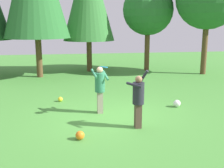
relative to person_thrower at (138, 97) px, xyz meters
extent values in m
plane|color=#478C38|center=(-0.67, 1.12, -0.94)|extent=(40.00, 40.00, 0.00)
cube|color=#4C382D|center=(0.00, 0.00, -0.57)|extent=(0.19, 0.22, 0.74)
cylinder|color=#23232D|center=(0.00, 0.00, 0.12)|extent=(0.34, 0.34, 0.64)
sphere|color=#8C6647|center=(0.00, 0.00, 0.54)|extent=(0.21, 0.21, 0.21)
cylinder|color=#23232D|center=(-0.16, -0.12, 0.40)|extent=(0.40, 0.48, 0.12)
cylinder|color=#23232D|center=(0.16, 0.12, 0.56)|extent=(0.29, 0.34, 0.50)
cube|color=gray|center=(-0.95, 1.57, -0.56)|extent=(0.19, 0.22, 0.76)
cylinder|color=#2D7551|center=(-0.95, 1.57, 0.15)|extent=(0.34, 0.34, 0.66)
sphere|color=tan|center=(-0.95, 1.57, 0.58)|extent=(0.22, 0.22, 0.22)
cylinder|color=#2D7551|center=(-0.75, 1.60, 0.39)|extent=(0.18, 0.56, 0.29)
cylinder|color=#2D7551|center=(-1.14, 1.53, 0.47)|extent=(0.18, 0.56, 0.25)
cylinder|color=#2393D1|center=(-0.87, 1.12, 0.75)|extent=(0.38, 0.38, 0.07)
sphere|color=white|center=(1.97, 1.80, -0.80)|extent=(0.27, 0.27, 0.27)
sphere|color=orange|center=(-1.75, -0.60, -0.82)|extent=(0.24, 0.24, 0.24)
sphere|color=yellow|center=(-2.35, 3.24, -0.84)|extent=(0.19, 0.19, 0.19)
cylinder|color=brown|center=(3.21, 10.08, 0.54)|extent=(0.33, 0.33, 2.95)
sphere|color=#28662D|center=(3.21, 10.08, 2.99)|extent=(3.25, 3.25, 3.25)
cylinder|color=brown|center=(-0.60, 10.35, 0.87)|extent=(0.34, 0.34, 3.62)
cylinder|color=brown|center=(6.24, 8.13, 0.79)|extent=(0.34, 0.34, 3.45)
cylinder|color=brown|center=(-3.63, 8.76, 1.11)|extent=(0.35, 0.35, 4.10)
camera|label=1|loc=(-2.01, -7.55, 2.10)|focal=44.12mm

